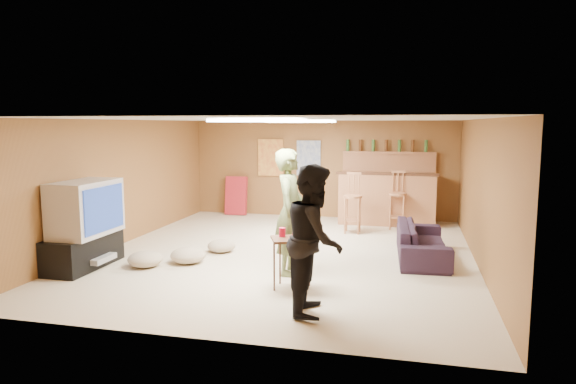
% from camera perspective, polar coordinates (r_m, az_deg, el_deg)
% --- Properties ---
extents(ground, '(7.00, 7.00, 0.00)m').
position_cam_1_polar(ground, '(8.53, -0.32, -6.85)').
color(ground, beige).
rests_on(ground, ground).
extents(ceiling, '(6.00, 7.00, 0.02)m').
position_cam_1_polar(ceiling, '(8.26, -0.33, 8.10)').
color(ceiling, silver).
rests_on(ceiling, ground).
extents(wall_back, '(6.00, 0.02, 2.20)m').
position_cam_1_polar(wall_back, '(11.74, 3.78, 2.55)').
color(wall_back, brown).
rests_on(wall_back, ground).
extents(wall_front, '(6.00, 0.02, 2.20)m').
position_cam_1_polar(wall_front, '(5.04, -9.92, -4.26)').
color(wall_front, brown).
rests_on(wall_front, ground).
extents(wall_left, '(0.02, 7.00, 2.20)m').
position_cam_1_polar(wall_left, '(9.50, -18.19, 1.00)').
color(wall_left, brown).
rests_on(wall_left, ground).
extents(wall_right, '(0.02, 7.00, 2.20)m').
position_cam_1_polar(wall_right, '(8.15, 20.62, -0.13)').
color(wall_right, brown).
rests_on(wall_right, ground).
extents(tv_stand, '(0.55, 1.30, 0.50)m').
position_cam_1_polar(tv_stand, '(8.25, -21.76, -6.10)').
color(tv_stand, black).
rests_on(tv_stand, ground).
extents(dvd_box, '(0.35, 0.50, 0.08)m').
position_cam_1_polar(dvd_box, '(8.15, -20.45, -6.93)').
color(dvd_box, '#B2B2B7').
rests_on(dvd_box, tv_stand).
extents(tv_body, '(0.60, 1.10, 0.80)m').
position_cam_1_polar(tv_body, '(8.09, -21.58, -1.67)').
color(tv_body, '#B2B2B7').
rests_on(tv_body, tv_stand).
extents(tv_screen, '(0.02, 0.95, 0.65)m').
position_cam_1_polar(tv_screen, '(7.92, -19.74, -1.77)').
color(tv_screen, navy).
rests_on(tv_screen, tv_body).
extents(bar_counter, '(2.00, 0.60, 1.10)m').
position_cam_1_polar(bar_counter, '(11.09, 10.92, -0.72)').
color(bar_counter, '#9B5D38').
rests_on(bar_counter, ground).
extents(bar_lip, '(2.10, 0.12, 0.05)m').
position_cam_1_polar(bar_lip, '(10.78, 10.93, 1.98)').
color(bar_lip, '#3A1F12').
rests_on(bar_lip, bar_counter).
extents(bar_shelf, '(2.00, 0.18, 0.05)m').
position_cam_1_polar(bar_shelf, '(11.45, 11.15, 4.30)').
color(bar_shelf, '#9B5D38').
rests_on(bar_shelf, bar_backing).
extents(bar_backing, '(2.00, 0.14, 0.60)m').
position_cam_1_polar(bar_backing, '(11.49, 11.11, 2.81)').
color(bar_backing, '#9B5D38').
rests_on(bar_backing, bar_counter).
extents(poster_left, '(0.60, 0.03, 0.85)m').
position_cam_1_polar(poster_left, '(11.94, -1.94, 3.85)').
color(poster_left, '#BF3F26').
rests_on(poster_left, wall_back).
extents(poster_right, '(0.55, 0.03, 0.80)m').
position_cam_1_polar(poster_right, '(11.73, 2.31, 3.78)').
color(poster_right, '#334C99').
rests_on(poster_right, wall_back).
extents(folding_chair_stack, '(0.50, 0.26, 0.91)m').
position_cam_1_polar(folding_chair_stack, '(12.12, -5.78, -0.41)').
color(folding_chair_stack, '#AD1F2A').
rests_on(folding_chair_stack, ground).
extents(ceiling_panel_front, '(1.20, 0.60, 0.04)m').
position_cam_1_polar(ceiling_panel_front, '(6.82, -3.38, 7.95)').
color(ceiling_panel_front, white).
rests_on(ceiling_panel_front, ceiling).
extents(ceiling_panel_back, '(1.20, 0.60, 0.04)m').
position_cam_1_polar(ceiling_panel_back, '(9.43, 1.43, 7.85)').
color(ceiling_panel_back, white).
rests_on(ceiling_panel_back, ceiling).
extents(person_olive, '(0.45, 0.67, 1.78)m').
position_cam_1_polar(person_olive, '(7.25, 0.25, -2.22)').
color(person_olive, '#5C693D').
rests_on(person_olive, ground).
extents(person_black, '(0.71, 0.88, 1.69)m').
position_cam_1_polar(person_black, '(5.77, 2.98, -5.25)').
color(person_black, black).
rests_on(person_black, ground).
extents(sofa, '(0.84, 1.93, 0.55)m').
position_cam_1_polar(sofa, '(8.43, 14.69, -5.34)').
color(sofa, black).
rests_on(sofa, ground).
extents(tray_table, '(0.63, 0.58, 0.67)m').
position_cam_1_polar(tray_table, '(6.70, 0.45, -7.92)').
color(tray_table, '#3A1F12').
rests_on(tray_table, ground).
extents(cup_red_near, '(0.09, 0.09, 0.12)m').
position_cam_1_polar(cup_red_near, '(6.68, -0.64, -4.49)').
color(cup_red_near, red).
rests_on(cup_red_near, tray_table).
extents(cup_red_far, '(0.09, 0.09, 0.10)m').
position_cam_1_polar(cup_red_far, '(6.49, 0.80, -4.91)').
color(cup_red_far, red).
rests_on(cup_red_far, tray_table).
extents(cup_blue, '(0.11, 0.11, 0.12)m').
position_cam_1_polar(cup_blue, '(6.67, 2.07, -4.50)').
color(cup_blue, navy).
rests_on(cup_blue, tray_table).
extents(bar_stool_left, '(0.43, 0.43, 1.11)m').
position_cam_1_polar(bar_stool_left, '(10.09, 7.20, -1.43)').
color(bar_stool_left, '#9B5D38').
rests_on(bar_stool_left, ground).
extents(bar_stool_right, '(0.38, 0.38, 1.17)m').
position_cam_1_polar(bar_stool_right, '(10.60, 12.06, -0.94)').
color(bar_stool_right, '#9B5D38').
rests_on(bar_stool_right, ground).
extents(cushion_near_tv, '(0.54, 0.54, 0.24)m').
position_cam_1_polar(cushion_near_tv, '(8.09, -11.05, -6.90)').
color(cushion_near_tv, tan).
rests_on(cushion_near_tv, ground).
extents(cushion_mid, '(0.54, 0.54, 0.21)m').
position_cam_1_polar(cushion_mid, '(8.69, -7.42, -5.94)').
color(cushion_mid, tan).
rests_on(cushion_mid, ground).
extents(cushion_far, '(0.61, 0.61, 0.23)m').
position_cam_1_polar(cushion_far, '(8.03, -15.58, -7.18)').
color(cushion_far, tan).
rests_on(cushion_far, ground).
extents(bottle_row, '(1.76, 0.08, 0.26)m').
position_cam_1_polar(bottle_row, '(11.42, 10.86, 5.08)').
color(bottle_row, '#3F7233').
rests_on(bottle_row, bar_shelf).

